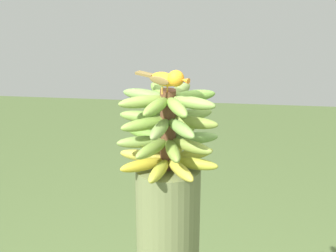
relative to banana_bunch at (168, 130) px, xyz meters
The scene contains 2 objects.
banana_bunch is the anchor object (origin of this frame).
perched_bird 0.19m from the banana_bunch, ahead, with size 0.12×0.18×0.08m.
Camera 1 is at (1.69, 0.17, 2.01)m, focal length 61.42 mm.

